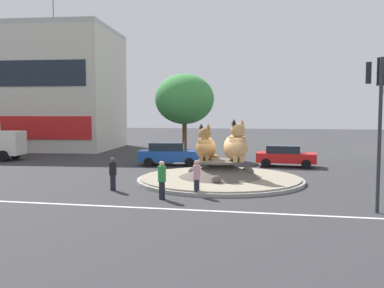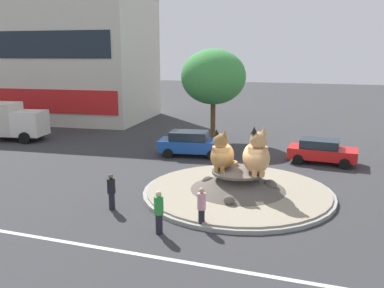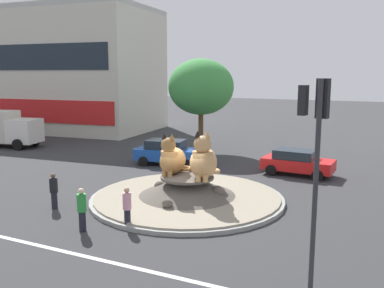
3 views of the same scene
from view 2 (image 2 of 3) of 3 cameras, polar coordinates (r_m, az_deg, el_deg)
ground_plane at (r=20.16m, az=6.45°, el=-7.04°), size 160.00×160.00×0.00m
lane_centreline at (r=13.89m, az=-0.00°, el=-16.45°), size 112.00×0.20×0.01m
roundabout_island at (r=20.02m, az=6.49°, el=-5.87°), size 9.28×9.28×1.20m
cat_statue_tabby at (r=19.82m, az=4.26°, el=-1.45°), size 1.30×2.08×2.05m
cat_statue_calico at (r=19.34m, az=9.10°, el=-1.64°), size 1.84×2.47×2.31m
shophouse_block at (r=46.71m, az=-20.61°, el=11.31°), size 23.97×12.93×15.94m
broadleaf_tree_behind_island at (r=31.69m, az=3.03°, el=9.42°), size 5.02×5.02×7.15m
pedestrian_pink_shirt at (r=16.08m, az=1.35°, el=-8.81°), size 0.34×0.34×1.66m
pedestrian_green_shirt at (r=15.60m, az=-4.69°, el=-9.42°), size 0.36×0.36×1.72m
pedestrian_black_shirt at (r=18.23m, az=-11.29°, el=-6.49°), size 0.36×0.36×1.64m
sedan_on_far_lane at (r=26.65m, az=17.80°, el=-0.91°), size 4.24×2.28×1.52m
hatchback_near_shophouse at (r=27.21m, az=-0.09°, el=0.11°), size 4.65×2.57×1.67m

